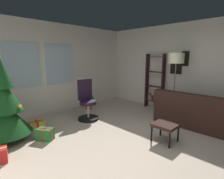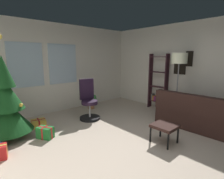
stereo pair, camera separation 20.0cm
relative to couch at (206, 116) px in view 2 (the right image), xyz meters
The scene contains 12 objects.
ground_plane 2.09m from the couch, 164.10° to the left, with size 5.36×6.11×0.10m, color beige.
wall_back_with_windows 4.31m from the couch, 118.62° to the left, with size 5.36×0.12×2.69m.
wall_right_with_frames 1.41m from the couch, 37.02° to the left, with size 0.12×6.11×2.69m.
couch is the anchor object (origin of this frame).
footstool 1.44m from the couch, 169.79° to the left, with size 0.42×0.45×0.38m.
holiday_tree 4.48m from the couch, 145.20° to the left, with size 0.94×0.94×2.14m.
gift_box_green 3.73m from the couch, 146.60° to the left, with size 0.33×0.38×0.25m.
gift_box_gold 4.08m from the couch, 137.41° to the left, with size 0.37×0.34×0.19m.
office_chair 2.98m from the couch, 125.74° to the left, with size 0.56×0.56×1.10m.
bookshelf 1.82m from the couch, 73.97° to the left, with size 0.18×0.64×1.79m.
floor_lamp 1.52m from the couch, 81.11° to the left, with size 0.41×0.41×1.80m.
potted_plant 3.34m from the couch, 110.14° to the left, with size 0.40×0.34×0.54m.
Camera 2 is at (-2.36, -2.00, 1.70)m, focal length 27.69 mm.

